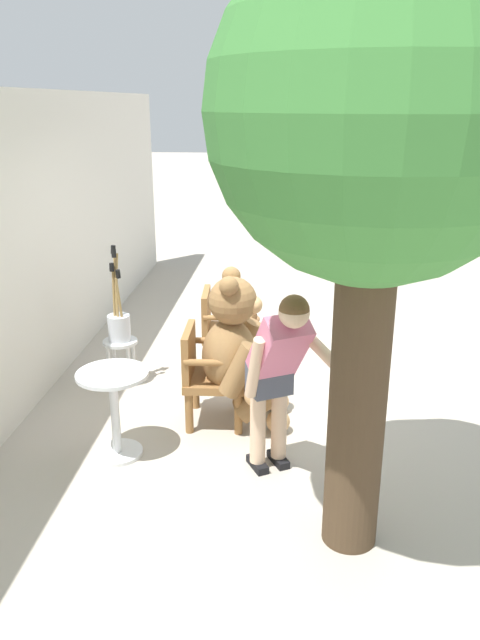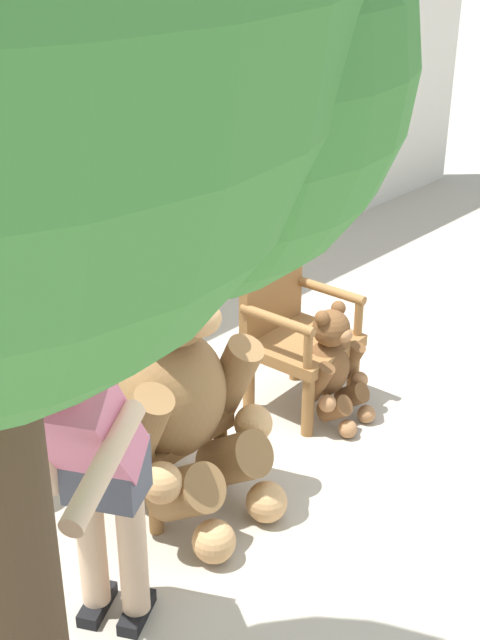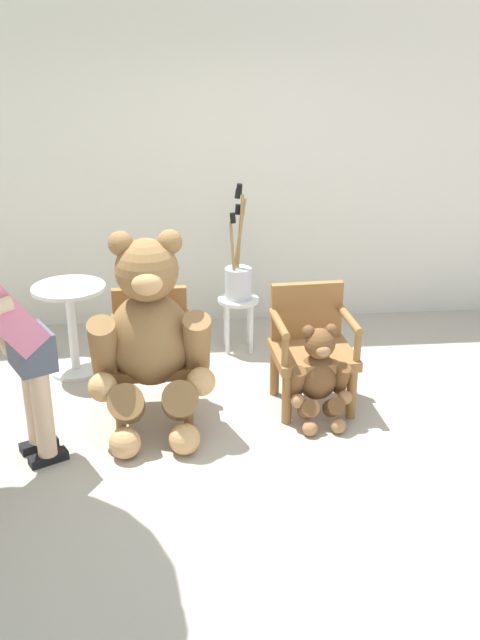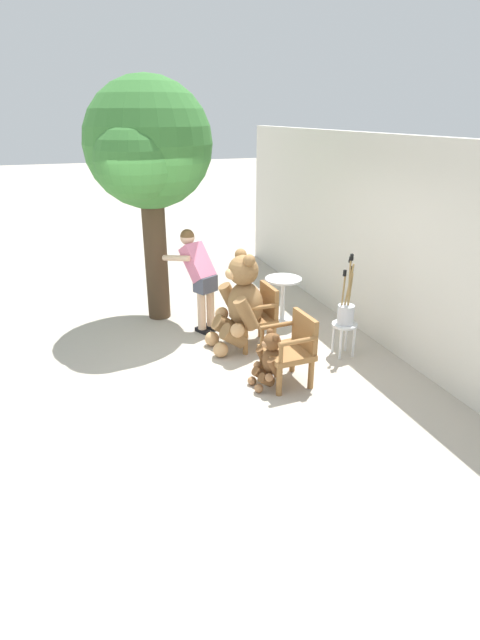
# 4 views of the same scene
# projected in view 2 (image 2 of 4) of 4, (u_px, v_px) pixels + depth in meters

# --- Properties ---
(ground_plane) EXTENTS (60.00, 60.00, 0.00)m
(ground_plane) POSITION_uv_depth(u_px,v_px,m) (322.00, 490.00, 4.56)
(ground_plane) COLOR #B2A899
(back_wall) EXTENTS (10.00, 0.16, 2.80)m
(back_wall) POSITION_uv_depth(u_px,v_px,m) (18.00, 137.00, 5.39)
(back_wall) COLOR silver
(back_wall) RESTS_ON ground
(wooden_chair_left) EXTENTS (0.58, 0.54, 0.86)m
(wooden_chair_left) POSITION_uv_depth(u_px,v_px,m) (148.00, 410.00, 4.38)
(wooden_chair_left) COLOR olive
(wooden_chair_left) RESTS_ON ground
(wooden_chair_right) EXTENTS (0.59, 0.55, 0.86)m
(wooden_chair_right) POSITION_uv_depth(u_px,v_px,m) (294.00, 333.00, 5.12)
(wooden_chair_right) COLOR olive
(wooden_chair_right) RESTS_ON ground
(teddy_bear_large) EXTENTS (0.82, 0.78, 1.37)m
(teddy_bear_large) POSITION_uv_depth(u_px,v_px,m) (183.00, 391.00, 4.13)
(teddy_bear_large) COLOR olive
(teddy_bear_large) RESTS_ON ground
(teddy_bear_small) EXTENTS (0.43, 0.41, 0.71)m
(teddy_bear_small) POSITION_uv_depth(u_px,v_px,m) (333.00, 366.00, 5.00)
(teddy_bear_small) COLOR brown
(teddy_bear_small) RESTS_ON ground
(person_visitor) EXTENTS (0.71, 0.71, 1.49)m
(person_visitor) POSITION_uv_depth(u_px,v_px,m) (89.00, 459.00, 3.28)
(person_visitor) COLOR black
(person_visitor) RESTS_ON ground
(white_stool) EXTENTS (0.34, 0.34, 0.46)m
(white_stool) POSITION_uv_depth(u_px,v_px,m) (127.00, 322.00, 5.47)
(white_stool) COLOR silver
(white_stool) RESTS_ON ground
(brush_bucket) EXTENTS (0.22, 0.22, 0.95)m
(brush_bucket) POSITION_uv_depth(u_px,v_px,m) (124.00, 278.00, 5.34)
(brush_bucket) COLOR silver
(brush_bucket) RESTS_ON white_stool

